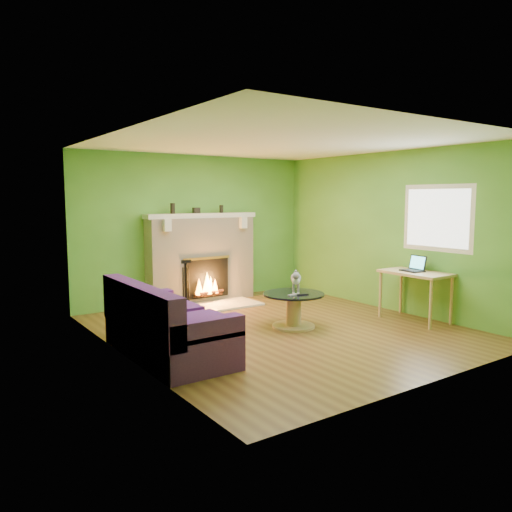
{
  "coord_description": "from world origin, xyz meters",
  "views": [
    {
      "loc": [
        -4.23,
        -5.46,
        1.85
      ],
      "look_at": [
        -0.15,
        0.4,
        1.01
      ],
      "focal_mm": 35.0,
      "sensor_mm": 36.0,
      "label": 1
    }
  ],
  "objects_px": {
    "cat": "(296,281)",
    "coffee_table": "(294,308)",
    "sofa": "(164,327)",
    "desk": "(416,278)"
  },
  "relations": [
    {
      "from": "coffee_table",
      "to": "cat",
      "type": "height_order",
      "value": "cat"
    },
    {
      "from": "sofa",
      "to": "coffee_table",
      "type": "relative_size",
      "value": 2.22
    },
    {
      "from": "desk",
      "to": "cat",
      "type": "height_order",
      "value": "cat"
    },
    {
      "from": "coffee_table",
      "to": "cat",
      "type": "xyz_separation_m",
      "value": [
        0.08,
        0.05,
        0.38
      ]
    },
    {
      "from": "desk",
      "to": "coffee_table",
      "type": "bearing_deg",
      "value": 156.64
    },
    {
      "from": "cat",
      "to": "coffee_table",
      "type": "bearing_deg",
      "value": -109.03
    },
    {
      "from": "sofa",
      "to": "desk",
      "type": "height_order",
      "value": "sofa"
    },
    {
      "from": "coffee_table",
      "to": "sofa",
      "type": "bearing_deg",
      "value": -176.15
    },
    {
      "from": "sofa",
      "to": "desk",
      "type": "relative_size",
      "value": 1.92
    },
    {
      "from": "sofa",
      "to": "coffee_table",
      "type": "xyz_separation_m",
      "value": [
        2.07,
        0.14,
        -0.05
      ]
    }
  ]
}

